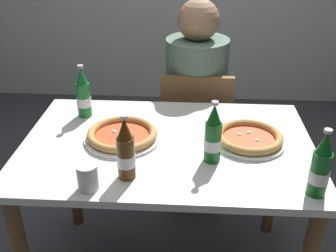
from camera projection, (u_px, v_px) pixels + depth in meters
The scene contains 10 objects.
dining_table_main at pixel (167, 165), 1.72m from camera, with size 1.20×0.80×0.75m.
chair_behind_table at pixel (195, 130), 2.32m from camera, with size 0.41×0.41×0.85m.
diner_seated at pixel (195, 110), 2.32m from camera, with size 0.34×0.34×1.21m.
pizza_margherita_near at pixel (249, 138), 1.66m from camera, with size 0.30×0.30×0.04m.
pizza_marinara_far at pixel (122, 135), 1.68m from camera, with size 0.32×0.32×0.04m.
beer_bottle_left at pixel (83, 95), 1.84m from camera, with size 0.07×0.07×0.25m.
beer_bottle_center at pixel (126, 152), 1.40m from camera, with size 0.07×0.07×0.25m.
beer_bottle_right at pixel (213, 137), 1.50m from camera, with size 0.07×0.07×0.25m.
beer_bottle_extra at pixel (320, 168), 1.32m from camera, with size 0.07×0.07×0.25m.
paper_cup at pixel (88, 177), 1.37m from camera, with size 0.07×0.07×0.10m, color white.
Camera 1 is at (0.09, -1.44, 1.59)m, focal length 43.13 mm.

